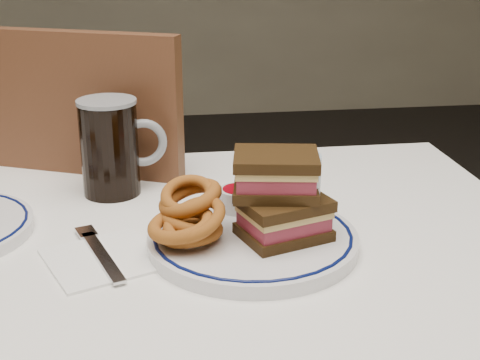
{
  "coord_description": "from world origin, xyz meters",
  "views": [
    {
      "loc": [
        0.05,
        -0.83,
        1.17
      ],
      "look_at": [
        0.17,
        0.01,
        0.85
      ],
      "focal_mm": 50.0,
      "sensor_mm": 36.0,
      "label": 1
    }
  ],
  "objects": [
    {
      "name": "ketchup_ramekin",
      "position": [
        0.18,
        0.09,
        0.79
      ],
      "size": [
        0.06,
        0.06,
        0.03
      ],
      "color": "silver",
      "rests_on": "main_plate"
    },
    {
      "name": "dining_table",
      "position": [
        0.0,
        0.0,
        0.64
      ],
      "size": [
        1.27,
        0.87,
        0.75
      ],
      "color": "white",
      "rests_on": "floor"
    },
    {
      "name": "chair_far",
      "position": [
        -0.05,
        0.48,
        0.55
      ],
      "size": [
        0.61,
        0.61,
        1.0
      ],
      "color": "#4F2F19",
      "rests_on": "floor"
    },
    {
      "name": "reuben_sandwich",
      "position": [
        0.23,
        -0.01,
        0.83
      ],
      "size": [
        0.14,
        0.13,
        0.12
      ],
      "color": "black",
      "rests_on": "main_plate"
    },
    {
      "name": "napkin_fork",
      "position": [
        -0.02,
        -0.01,
        0.75
      ],
      "size": [
        0.18,
        0.19,
        0.01
      ],
      "color": "white",
      "rests_on": "dining_table"
    },
    {
      "name": "onion_rings_main",
      "position": [
        0.1,
        -0.0,
        0.8
      ],
      "size": [
        0.11,
        0.14,
        0.09
      ],
      "color": "#67380D",
      "rests_on": "main_plate"
    },
    {
      "name": "water_glass",
      "position": [
        0.24,
        0.0,
        0.82
      ],
      "size": [
        0.08,
        0.08,
        0.13
      ],
      "primitive_type": "cylinder",
      "color": "#A9C4DA",
      "rests_on": "dining_table"
    },
    {
      "name": "beer_mug",
      "position": [
        -0.01,
        0.23,
        0.83
      ],
      "size": [
        0.14,
        0.1,
        0.16
      ],
      "color": "black",
      "rests_on": "dining_table"
    },
    {
      "name": "main_plate",
      "position": [
        0.19,
        0.0,
        0.76
      ],
      "size": [
        0.29,
        0.29,
        0.02
      ],
      "color": "silver",
      "rests_on": "dining_table"
    }
  ]
}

